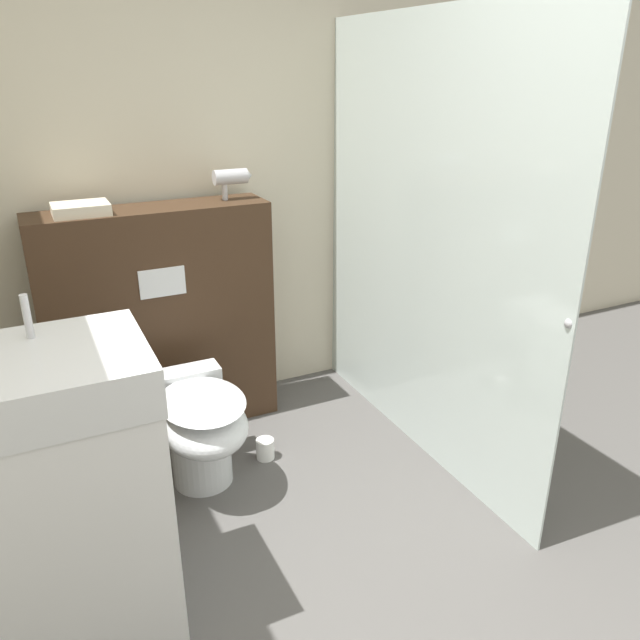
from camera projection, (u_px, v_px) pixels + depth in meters
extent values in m
cube|color=beige|center=(206.00, 182.00, 3.28)|extent=(8.00, 0.06, 2.50)
cube|color=#3D2819|center=(161.00, 322.00, 3.20)|extent=(1.14, 0.29, 1.19)
cube|color=white|center=(162.00, 283.00, 2.98)|extent=(0.22, 0.01, 0.14)
cube|color=silver|center=(424.00, 250.00, 2.89)|extent=(0.01, 1.82, 2.05)
sphere|color=#B2B2B7|center=(569.00, 323.00, 2.17)|extent=(0.04, 0.04, 0.04)
cylinder|color=white|center=(201.00, 450.00, 2.89)|extent=(0.27, 0.27, 0.33)
ellipsoid|color=white|center=(204.00, 425.00, 2.75)|extent=(0.38, 0.49, 0.22)
ellipsoid|color=white|center=(202.00, 401.00, 2.70)|extent=(0.37, 0.48, 0.02)
cube|color=white|center=(186.00, 385.00, 2.96)|extent=(0.32, 0.13, 0.16)
cube|color=white|center=(66.00, 523.00, 2.01)|extent=(0.61, 0.50, 0.89)
cube|color=white|center=(38.00, 379.00, 1.82)|extent=(0.63, 0.51, 0.15)
cylinder|color=silver|center=(27.00, 316.00, 1.88)|extent=(0.02, 0.02, 0.14)
cylinder|color=#B7B7BC|center=(230.00, 177.00, 3.12)|extent=(0.17, 0.08, 0.08)
cone|color=#B7B7BC|center=(249.00, 175.00, 3.16)|extent=(0.03, 0.06, 0.06)
cylinder|color=#B7B7BC|center=(225.00, 189.00, 3.12)|extent=(0.03, 0.03, 0.11)
cube|color=beige|center=(81.00, 209.00, 2.82)|extent=(0.25, 0.19, 0.05)
cylinder|color=white|center=(265.00, 449.00, 3.10)|extent=(0.09, 0.09, 0.10)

